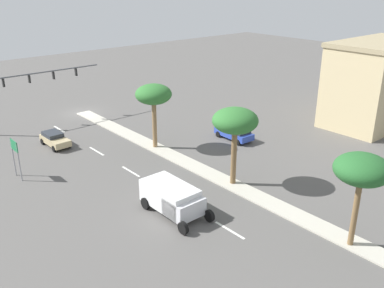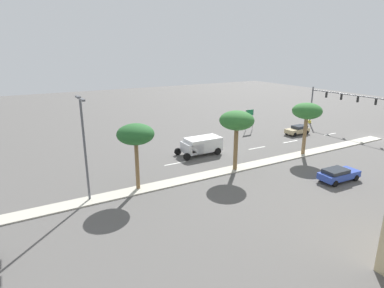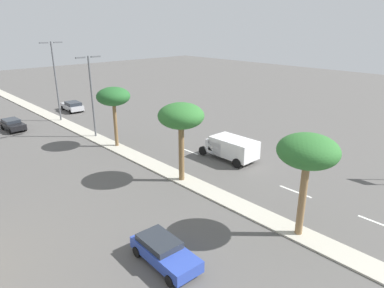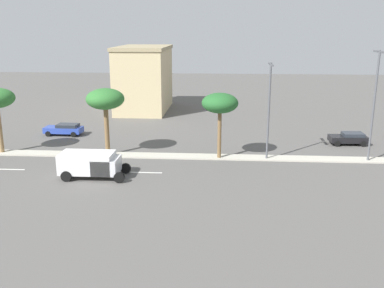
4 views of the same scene
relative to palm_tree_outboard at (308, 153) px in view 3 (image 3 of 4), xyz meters
name	(u,v)px [view 3 (image 3 of 4)]	position (x,y,z in m)	size (l,w,h in m)	color
ground_plane	(127,153)	(0.05, 19.64, -5.55)	(160.00, 160.00, 0.00)	#565451
median_curb	(82,131)	(0.05, 29.77, -5.49)	(1.80, 91.20, 0.12)	#B7B2A3
lane_stripe_right	(379,224)	(5.09, -3.06, -5.54)	(0.20, 2.80, 0.01)	silver
lane_stripe_left	(295,192)	(5.09, 3.26, -5.54)	(0.20, 2.80, 0.01)	silver
lane_stripe_leading	(189,151)	(5.09, 15.77, -5.54)	(0.20, 2.80, 0.01)	silver
palm_tree_outboard	(308,153)	(0.00, 0.00, 0.00)	(3.62, 3.62, 6.54)	olive
palm_tree_far	(181,117)	(-0.15, 10.96, 0.03)	(3.74, 3.74, 6.59)	brown
palm_tree_near	(113,97)	(0.38, 22.15, -0.13)	(3.48, 3.48, 6.34)	brown
street_lamp_inboard	(91,90)	(0.32, 26.77, -0.01)	(2.90, 0.24, 9.17)	#515459
street_lamp_outboard	(55,76)	(0.26, 36.41, 0.59)	(2.90, 0.24, 10.33)	#515459
sedan_blue_right	(164,251)	(-7.87, 3.68, -4.80)	(2.09, 4.49, 1.35)	#2D47AD
sedan_silver_rear	(72,106)	(3.92, 40.63, -4.76)	(2.36, 4.67, 1.47)	#B2B2B7
sedan_black_leading	(13,124)	(-5.89, 36.27, -4.82)	(2.13, 4.06, 1.33)	black
box_truck	(230,147)	(6.60, 11.44, -4.32)	(2.71, 5.72, 2.16)	silver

